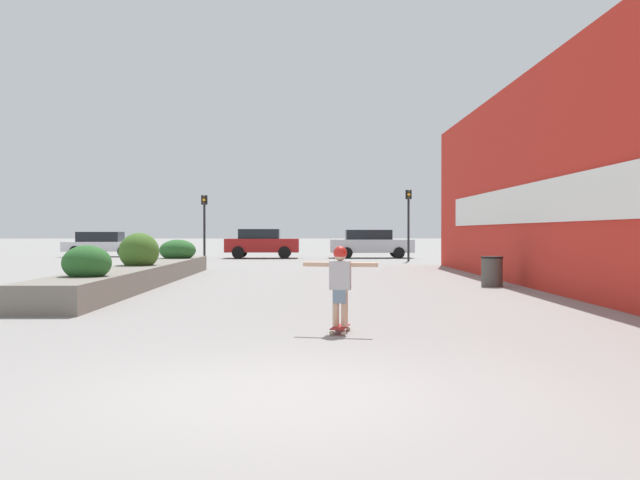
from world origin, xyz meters
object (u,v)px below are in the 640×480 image
trash_bin (492,271)px  traffic_light_left (204,216)px  skateboard (340,328)px  car_leftmost (371,243)px  car_center_left (262,243)px  car_center_right (102,244)px  skateboarder (340,278)px  traffic_light_right (409,213)px

trash_bin → traffic_light_left: size_ratio=0.25×
skateboard → trash_bin: 9.74m
car_leftmost → car_center_left: car_center_left is taller
car_center_right → traffic_light_left: traffic_light_left is taller
traffic_light_left → skateboarder: bearing=-77.1°
car_center_right → car_leftmost: bearing=81.7°
skateboarder → traffic_light_right: bearing=91.8°
car_leftmost → traffic_light_left: (-8.54, -5.07, 1.41)m
car_leftmost → car_center_right: size_ratio=1.03×
car_center_left → traffic_light_right: (7.55, -4.41, 1.55)m
skateboarder → traffic_light_right: traffic_light_right is taller
car_leftmost → traffic_light_right: 5.18m
trash_bin → traffic_light_left: bearing=122.5°
car_leftmost → car_center_left: bearing=-87.1°
trash_bin → traffic_light_left: traffic_light_left is taller
skateboard → car_center_right: bearing=123.7°
trash_bin → traffic_light_right: 16.22m
skateboard → skateboarder: size_ratio=0.57×
skateboarder → car_center_left: bearing=108.1°
trash_bin → car_center_left: (-7.56, 20.51, 0.44)m
trash_bin → traffic_light_right: size_ratio=0.23×
skateboarder → trash_bin: bearing=74.9°
car_leftmost → car_center_left: (-6.08, -0.30, 0.03)m
trash_bin → traffic_light_left: (-10.02, 15.74, 1.82)m
skateboarder → car_center_right: (-12.68, 31.78, -0.03)m
trash_bin → car_center_left: 21.86m
skateboard → skateboarder: bearing=-78.1°
traffic_light_left → trash_bin: bearing=-57.5°
skateboard → car_center_left: car_center_left is taller
trash_bin → car_center_right: size_ratio=0.18×
skateboarder → car_leftmost: bearing=96.2°
skateboarder → car_leftmost: size_ratio=0.25×
skateboarder → trash_bin: (4.42, 8.68, -0.39)m
car_center_left → traffic_light_left: traffic_light_left is taller
car_leftmost → traffic_light_right: bearing=17.3°
car_leftmost → traffic_light_left: bearing=-59.3°
car_leftmost → car_center_left: size_ratio=1.14×
trash_bin → car_leftmost: (-1.48, 20.81, 0.41)m
skateboard → skateboarder: (0.00, -0.00, 0.73)m
trash_bin → car_center_left: bearing=110.2°
skateboard → traffic_light_left: 25.14m
traffic_light_right → skateboarder: bearing=-100.1°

